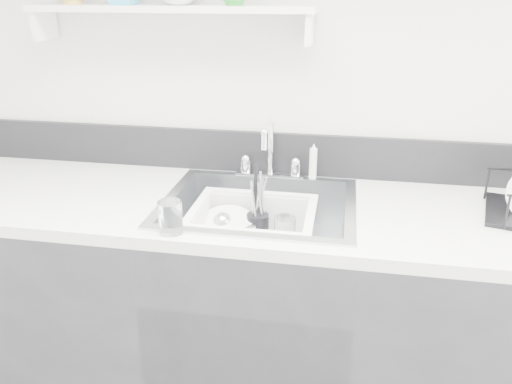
# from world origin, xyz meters

# --- Properties ---
(counter_run) EXTENTS (3.20, 0.62, 0.92)m
(counter_run) POSITION_xyz_m (0.00, 1.19, 0.46)
(counter_run) COLOR #29292C
(counter_run) RESTS_ON ground
(backsplash) EXTENTS (3.20, 0.02, 0.16)m
(backsplash) POSITION_xyz_m (0.00, 1.49, 1.00)
(backsplash) COLOR black
(backsplash) RESTS_ON counter_run
(sink) EXTENTS (0.64, 0.52, 0.20)m
(sink) POSITION_xyz_m (0.00, 1.19, 0.83)
(sink) COLOR silver
(sink) RESTS_ON counter_run
(faucet) EXTENTS (0.26, 0.18, 0.23)m
(faucet) POSITION_xyz_m (0.00, 1.44, 0.98)
(faucet) COLOR silver
(faucet) RESTS_ON counter_run
(side_sprayer) EXTENTS (0.03, 0.03, 0.14)m
(side_sprayer) POSITION_xyz_m (0.16, 1.44, 0.99)
(side_sprayer) COLOR white
(side_sprayer) RESTS_ON counter_run
(wall_shelf) EXTENTS (1.00, 0.16, 0.12)m
(wall_shelf) POSITION_xyz_m (-0.35, 1.42, 1.51)
(wall_shelf) COLOR silver
(wall_shelf) RESTS_ON room_shell
(wash_tub) EXTENTS (0.46, 0.40, 0.16)m
(wash_tub) POSITION_xyz_m (-0.01, 1.16, 0.83)
(wash_tub) COLOR white
(wash_tub) RESTS_ON sink
(plate_stack) EXTENTS (0.26, 0.26, 0.10)m
(plate_stack) POSITION_xyz_m (-0.11, 1.17, 0.79)
(plate_stack) COLOR white
(plate_stack) RESTS_ON wash_tub
(utensil_cup) EXTENTS (0.08, 0.08, 0.26)m
(utensil_cup) POSITION_xyz_m (-0.01, 1.22, 0.82)
(utensil_cup) COLOR black
(utensil_cup) RESTS_ON wash_tub
(ladle) EXTENTS (0.30, 0.17, 0.08)m
(ladle) POSITION_xyz_m (-0.06, 1.19, 0.81)
(ladle) COLOR silver
(ladle) RESTS_ON wash_tub
(tumbler_in_tub) EXTENTS (0.08, 0.08, 0.10)m
(tumbler_in_tub) POSITION_xyz_m (0.09, 1.19, 0.82)
(tumbler_in_tub) COLOR white
(tumbler_in_tub) RESTS_ON wash_tub
(tumbler_counter) EXTENTS (0.09, 0.09, 0.10)m
(tumbler_counter) POSITION_xyz_m (-0.22, 0.93, 0.97)
(tumbler_counter) COLOR white
(tumbler_counter) RESTS_ON counter_run
(bowl_small) EXTENTS (0.14, 0.14, 0.04)m
(bowl_small) POSITION_xyz_m (0.09, 1.13, 0.78)
(bowl_small) COLOR white
(bowl_small) RESTS_ON wash_tub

